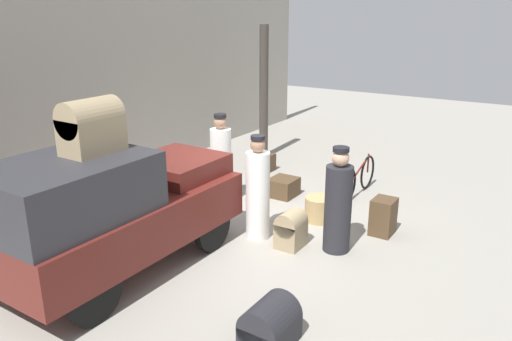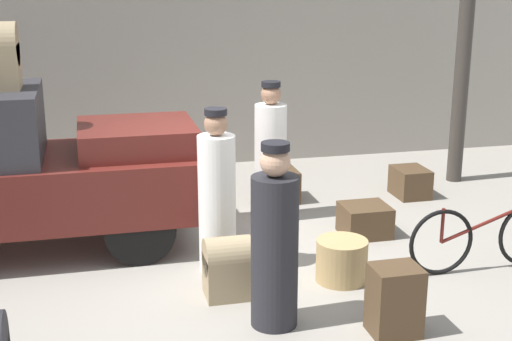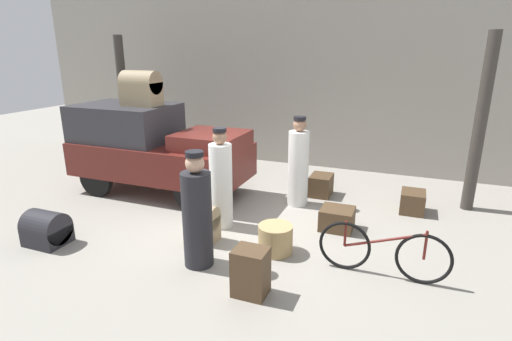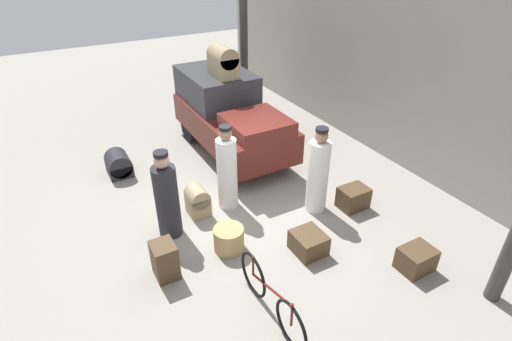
# 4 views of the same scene
# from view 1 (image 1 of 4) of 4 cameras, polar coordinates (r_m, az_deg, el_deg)

# --- Properties ---
(ground_plane) EXTENTS (30.00, 30.00, 0.00)m
(ground_plane) POSITION_cam_1_polar(r_m,az_deg,el_deg) (8.58, 0.40, -6.62)
(ground_plane) COLOR gray
(station_building_facade) EXTENTS (16.00, 0.15, 4.50)m
(station_building_facade) POSITION_cam_1_polar(r_m,az_deg,el_deg) (10.65, -18.68, 9.91)
(station_building_facade) COLOR gray
(station_building_facade) RESTS_ON ground
(canopy_pillar_right) EXTENTS (0.22, 0.22, 3.24)m
(canopy_pillar_right) POSITION_cam_1_polar(r_m,az_deg,el_deg) (12.32, 0.90, 8.84)
(canopy_pillar_right) COLOR #38332D
(canopy_pillar_right) RESTS_ON ground
(truck) EXTENTS (3.65, 1.57, 1.82)m
(truck) POSITION_cam_1_polar(r_m,az_deg,el_deg) (7.09, -16.21, -4.19)
(truck) COLOR black
(truck) RESTS_ON ground
(bicycle) EXTENTS (1.71, 0.04, 0.75)m
(bicycle) POSITION_cam_1_polar(r_m,az_deg,el_deg) (10.13, 11.61, -0.89)
(bicycle) COLOR black
(bicycle) RESTS_ON ground
(wicker_basket) EXTENTS (0.52, 0.52, 0.43)m
(wicker_basket) POSITION_cam_1_polar(r_m,az_deg,el_deg) (8.89, 7.26, -4.37)
(wicker_basket) COLOR tan
(wicker_basket) RESTS_ON ground
(porter_lifting_near_truck) EXTENTS (0.38, 0.38, 1.71)m
(porter_lifting_near_truck) POSITION_cam_1_polar(r_m,az_deg,el_deg) (7.98, 0.20, -2.47)
(porter_lifting_near_truck) COLOR white
(porter_lifting_near_truck) RESTS_ON ground
(porter_with_bicycle) EXTENTS (0.40, 0.40, 1.73)m
(porter_with_bicycle) POSITION_cam_1_polar(r_m,az_deg,el_deg) (9.48, -4.01, 0.87)
(porter_with_bicycle) COLOR white
(porter_with_bicycle) RESTS_ON ground
(porter_carrying_trunk) EXTENTS (0.41, 0.41, 1.66)m
(porter_carrying_trunk) POSITION_cam_1_polar(r_m,az_deg,el_deg) (7.66, 9.36, -3.90)
(porter_carrying_trunk) COLOR #232328
(porter_carrying_trunk) RESTS_ON ground
(suitcase_small_leather) EXTENTS (0.42, 0.35, 0.61)m
(suitcase_small_leather) POSITION_cam_1_polar(r_m,az_deg,el_deg) (8.53, 14.33, -5.13)
(suitcase_small_leather) COLOR #4C3823
(suitcase_small_leather) RESTS_ON ground
(suitcase_tan_flat) EXTENTS (0.43, 0.55, 0.43)m
(suitcase_tan_flat) POSITION_cam_1_polar(r_m,az_deg,el_deg) (10.29, -5.89, -1.17)
(suitcase_tan_flat) COLOR #4C3823
(suitcase_tan_flat) RESTS_ON ground
(suitcase_black_upright) EXTENTS (0.43, 0.54, 0.40)m
(suitcase_black_upright) POSITION_cam_1_polar(r_m,az_deg,el_deg) (11.54, 0.63, 0.96)
(suitcase_black_upright) COLOR #4C3823
(suitcase_black_upright) RESTS_ON ground
(trunk_large_brown) EXTENTS (0.54, 0.50, 0.37)m
(trunk_large_brown) POSITION_cam_1_polar(r_m,az_deg,el_deg) (9.98, 3.13, -1.92)
(trunk_large_brown) COLOR #4C3823
(trunk_large_brown) RESTS_ON ground
(trunk_wicker_pale) EXTENTS (0.60, 0.50, 0.54)m
(trunk_wicker_pale) POSITION_cam_1_polar(r_m,az_deg,el_deg) (5.78, 1.59, -17.27)
(trunk_wicker_pale) COLOR #232328
(trunk_wicker_pale) RESTS_ON ground
(trunk_barrel_dark) EXTENTS (0.44, 0.38, 0.60)m
(trunk_barrel_dark) POSITION_cam_1_polar(r_m,az_deg,el_deg) (7.85, 4.00, -6.66)
(trunk_barrel_dark) COLOR #9E8966
(trunk_barrel_dark) RESTS_ON ground
(trunk_on_truck_roof) EXTENTS (0.75, 0.46, 0.70)m
(trunk_on_truck_roof) POSITION_cam_1_polar(r_m,az_deg,el_deg) (6.63, -18.30, 4.88)
(trunk_on_truck_roof) COLOR #9E8966
(trunk_on_truck_roof) RESTS_ON truck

